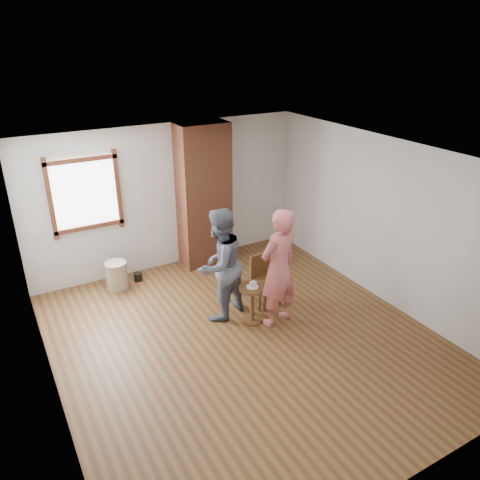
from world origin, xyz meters
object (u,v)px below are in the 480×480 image
at_px(man, 220,265).
at_px(stoneware_crock, 117,275).
at_px(person_pink, 278,268).
at_px(dining_chair_right, 264,276).
at_px(dining_chair_left, 264,277).
at_px(side_table, 252,298).

bearing_deg(man, stoneware_crock, -77.76).
distance_m(man, person_pink, 0.87).
bearing_deg(dining_chair_right, man, 172.85).
relative_size(man, person_pink, 0.96).
distance_m(dining_chair_right, man, 0.88).
relative_size(dining_chair_left, dining_chair_right, 0.96).
distance_m(dining_chair_right, side_table, 0.60).
height_order(side_table, person_pink, person_pink).
distance_m(stoneware_crock, person_pink, 2.90).
distance_m(dining_chair_left, man, 0.88).
relative_size(dining_chair_right, man, 0.48).
height_order(stoneware_crock, dining_chair_left, dining_chair_left).
height_order(man, person_pink, person_pink).
relative_size(stoneware_crock, person_pink, 0.26).
xyz_separation_m(stoneware_crock, man, (1.13, -1.62, 0.63)).
bearing_deg(dining_chair_right, side_table, -145.79).
xyz_separation_m(side_table, person_pink, (0.32, -0.18, 0.50)).
relative_size(stoneware_crock, dining_chair_left, 0.59).
xyz_separation_m(dining_chair_right, person_pink, (-0.13, -0.57, 0.44)).
bearing_deg(side_table, man, 129.59).
height_order(dining_chair_left, side_table, dining_chair_left).
xyz_separation_m(stoneware_crock, side_table, (1.46, -2.01, 0.17)).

